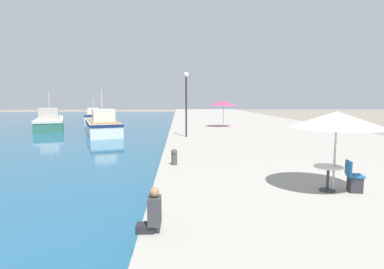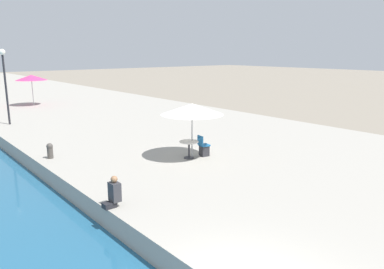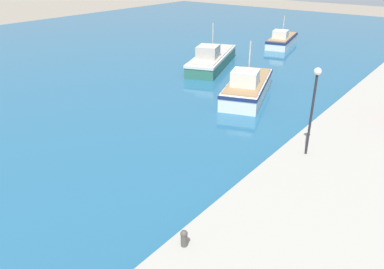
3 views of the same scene
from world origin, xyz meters
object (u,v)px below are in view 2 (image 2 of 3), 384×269
cafe_table (189,146)px  lamppost (4,74)px  cafe_chair_left (204,149)px  person_at_quay (113,193)px  mooring_bollard (50,150)px  cafe_umbrella_pink (192,109)px  cafe_umbrella_white (31,78)px

cafe_table → lamppost: size_ratio=0.18×
cafe_table → cafe_chair_left: size_ratio=0.88×
lamppost → person_at_quay: bearing=-93.9°
cafe_table → cafe_chair_left: 0.75m
mooring_bollard → cafe_umbrella_pink: bearing=-38.3°
cafe_chair_left → mooring_bollard: (-5.23, 3.85, 0.02)m
lamppost → cafe_umbrella_pink: bearing=-72.9°
cafe_table → cafe_umbrella_white: bearing=90.0°
cafe_umbrella_white → mooring_bollard: (-4.50, -16.86, -1.96)m
cafe_table → cafe_chair_left: (0.71, -0.13, -0.21)m
mooring_bollard → person_at_quay: bearing=-93.1°
cafe_umbrella_pink → mooring_bollard: 6.23m
person_at_quay → lamppost: lamppost is taller
cafe_umbrella_pink → cafe_table: 1.56m
cafe_chair_left → person_at_quay: size_ratio=0.99×
cafe_umbrella_white → cafe_chair_left: cafe_umbrella_white is taller
cafe_umbrella_white → person_at_quay: (-4.84, -23.08, -1.91)m
cafe_table → person_at_quay: 5.46m
cafe_chair_left → cafe_table: bearing=-90.0°
cafe_table → person_at_quay: (-4.85, -2.50, -0.13)m
cafe_umbrella_pink → mooring_bollard: size_ratio=4.00×
cafe_chair_left → lamppost: 14.11m
cafe_table → person_at_quay: size_ratio=0.87×
cafe_table → lamppost: (-3.80, 12.95, 2.56)m
cafe_umbrella_pink → cafe_umbrella_white: cafe_umbrella_white is taller
cafe_umbrella_white → person_at_quay: bearing=-101.8°
lamppost → cafe_umbrella_white: bearing=63.6°
cafe_umbrella_pink → cafe_umbrella_white: (-0.19, 20.57, 0.23)m
cafe_umbrella_white → lamppost: bearing=-116.4°
cafe_chair_left → lamppost: bearing=-150.9°
cafe_table → person_at_quay: person_at_quay is taller
cafe_chair_left → mooring_bollard: 6.50m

